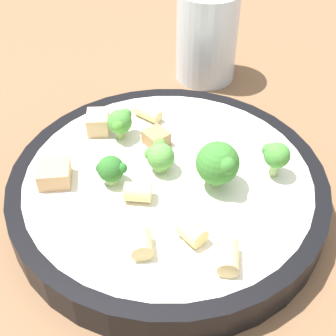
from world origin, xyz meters
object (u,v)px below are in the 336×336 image
object	(u,v)px
broccoli_floret_4	(276,155)
drinking_glass	(206,42)
broccoli_floret_3	(111,169)
chicken_chunk_0	(98,122)
broccoli_floret_1	(161,155)
pasta_bowl	(168,187)
broccoli_floret_2	(121,121)
rigatoni_0	(141,244)
chicken_chunk_2	(156,138)
rigatoni_3	(148,113)
chicken_chunk_1	(54,174)
broccoli_floret_0	(217,164)
rigatoni_1	(138,192)
rigatoni_4	(192,232)
rigatoni_2	(228,257)

from	to	relation	value
broccoli_floret_4	drinking_glass	xyz separation A→B (m)	(-0.20, 0.11, -0.01)
broccoli_floret_3	chicken_chunk_0	xyz separation A→B (m)	(-0.07, 0.03, -0.01)
broccoli_floret_1	broccoli_floret_4	size ratio (longest dim) A/B	0.84
pasta_bowl	broccoli_floret_3	world-z (taller)	broccoli_floret_3
broccoli_floret_2	drinking_glass	xyz separation A→B (m)	(-0.07, 0.18, -0.00)
broccoli_floret_2	drinking_glass	size ratio (longest dim) A/B	0.28
rigatoni_0	chicken_chunk_2	bearing A→B (deg)	136.55
broccoli_floret_2	rigatoni_3	bearing A→B (deg)	101.23
rigatoni_3	chicken_chunk_1	distance (m)	0.12
broccoli_floret_0	chicken_chunk_0	world-z (taller)	broccoli_floret_0
broccoli_floret_1	broccoli_floret_3	xyz separation A→B (m)	(-0.01, -0.04, -0.00)
pasta_bowl	broccoli_floret_0	world-z (taller)	broccoli_floret_0
broccoli_floret_2	broccoli_floret_3	bearing A→B (deg)	-43.04
pasta_bowl	broccoli_floret_2	size ratio (longest dim) A/B	9.32
broccoli_floret_4	rigatoni_1	size ratio (longest dim) A/B	1.51
broccoli_floret_0	rigatoni_4	xyz separation A→B (m)	(0.03, -0.05, -0.02)
broccoli_floret_1	broccoli_floret_3	size ratio (longest dim) A/B	1.05
chicken_chunk_1	chicken_chunk_0	bearing A→B (deg)	118.06
broccoli_floret_0	rigatoni_0	xyz separation A→B (m)	(0.02, -0.09, -0.02)
broccoli_floret_2	pasta_bowl	bearing A→B (deg)	-1.23
broccoli_floret_4	rigatoni_3	size ratio (longest dim) A/B	1.19
broccoli_floret_2	rigatoni_2	size ratio (longest dim) A/B	1.15
rigatoni_2	broccoli_floret_1	bearing A→B (deg)	166.07
broccoli_floret_0	drinking_glass	xyz separation A→B (m)	(-0.18, 0.16, -0.01)
rigatoni_2	chicken_chunk_2	xyz separation A→B (m)	(-0.14, 0.05, -0.00)
rigatoni_1	chicken_chunk_2	size ratio (longest dim) A/B	1.06
rigatoni_3	broccoli_floret_1	bearing A→B (deg)	-28.74
broccoli_floret_3	chicken_chunk_2	distance (m)	0.07
broccoli_floret_4	rigatoni_1	distance (m)	0.12
broccoli_floret_3	rigatoni_1	xyz separation A→B (m)	(0.03, 0.01, -0.01)
pasta_bowl	chicken_chunk_0	distance (m)	0.10
broccoli_floret_4	rigatoni_3	world-z (taller)	broccoli_floret_4
pasta_bowl	rigatoni_3	size ratio (longest dim) A/B	9.89
rigatoni_2	rigatoni_4	distance (m)	0.03
broccoli_floret_0	drinking_glass	distance (m)	0.24
broccoli_floret_1	rigatoni_3	size ratio (longest dim) A/B	1.00
rigatoni_4	broccoli_floret_4	bearing A→B (deg)	95.54
broccoli_floret_0	rigatoni_2	size ratio (longest dim) A/B	1.66
broccoli_floret_4	rigatoni_2	bearing A→B (deg)	-66.41
pasta_bowl	chicken_chunk_1	xyz separation A→B (m)	(-0.06, -0.08, 0.02)
pasta_bowl	rigatoni_2	distance (m)	0.11
broccoli_floret_0	rigatoni_1	distance (m)	0.07
pasta_bowl	rigatoni_1	size ratio (longest dim) A/B	12.61
rigatoni_3	drinking_glass	bearing A→B (deg)	114.61
broccoli_floret_3	chicken_chunk_2	world-z (taller)	broccoli_floret_3
broccoli_floret_2	drinking_glass	bearing A→B (deg)	111.97
rigatoni_4	broccoli_floret_1	bearing A→B (deg)	157.54
broccoli_floret_3	rigatoni_0	world-z (taller)	broccoli_floret_3
pasta_bowl	broccoli_floret_4	size ratio (longest dim) A/B	8.34
broccoli_floret_0	broccoli_floret_4	bearing A→B (deg)	66.59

